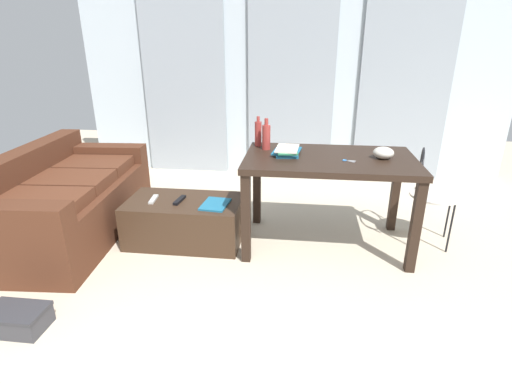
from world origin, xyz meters
The scene contains 16 objects.
ground_plane centered at (0.00, 1.42, 0.00)m, with size 8.75×8.75×0.00m, color beige.
wall_back centered at (0.00, 3.65, 1.26)m, with size 5.31×0.10×2.52m, color silver.
curtains centered at (0.00, 3.56, 1.12)m, with size 3.77×0.03×2.23m.
couch centered at (-1.92, 1.57, 0.32)m, with size 1.03×1.86×0.77m.
coffee_table centered at (-0.82, 1.57, 0.19)m, with size 0.98×0.55×0.38m.
craft_table centered at (0.40, 1.66, 0.68)m, with size 1.37×0.82×0.79m.
wire_chair centered at (1.24, 1.82, 0.51)m, with size 0.41×0.44×0.84m.
bottle_near centered at (-0.22, 1.95, 0.90)m, with size 0.06×0.06×0.26m.
bottle_far centered at (-0.14, 1.84, 0.90)m, with size 0.07×0.07×0.27m.
bowl centered at (0.81, 1.67, 0.83)m, with size 0.16×0.16×0.09m, color beige.
book_stack centered at (0.05, 1.69, 0.82)m, with size 0.24×0.32×0.06m.
scissors centered at (0.53, 1.56, 0.79)m, with size 0.10×0.07×0.00m.
tv_remote_primary centered at (-0.84, 1.55, 0.39)m, with size 0.04×0.19×0.02m, color black.
tv_remote_secondary centered at (-1.08, 1.55, 0.39)m, with size 0.04×0.18×0.02m, color #B7B7B2.
magazine centered at (-0.53, 1.50, 0.39)m, with size 0.20×0.28×0.02m, color #1E668C.
shoebox centered at (-1.51, 0.33, 0.07)m, with size 0.35×0.23×0.14m.
Camera 1 is at (0.17, -1.41, 1.66)m, focal length 27.33 mm.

